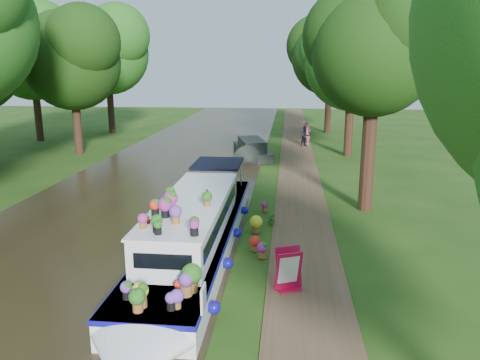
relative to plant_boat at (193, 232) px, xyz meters
name	(u,v)px	position (x,y,z in m)	size (l,w,h in m)	color
ground	(270,231)	(2.25, 2.65, -0.85)	(100.00, 100.00, 0.00)	#203F0F
canal_water	(109,225)	(-3.75, 2.65, -0.84)	(10.00, 100.00, 0.02)	black
towpath	(303,232)	(3.45, 2.65, -0.84)	(2.20, 100.00, 0.03)	#503925
plant_boat	(193,232)	(0.00, 0.00, 0.00)	(2.29, 13.52, 2.26)	white
tree_near_overhang	(375,44)	(6.04, 5.72, 5.75)	(5.52, 5.28, 8.99)	black
tree_near_mid	(352,55)	(6.73, 17.73, 5.58)	(6.90, 6.60, 9.40)	black
tree_near_far	(330,51)	(6.23, 28.74, 6.20)	(7.59, 7.26, 10.30)	black
tree_far_c	(72,54)	(-11.27, 16.74, 5.67)	(7.13, 6.82, 9.59)	black
tree_far_d	(107,46)	(-12.77, 26.75, 6.55)	(8.05, 7.70, 10.85)	black
tree_far_h	(32,48)	(-16.77, 21.74, 6.28)	(7.82, 7.48, 10.49)	black
second_boat	(252,150)	(0.50, 16.50, -0.37)	(3.06, 6.44, 1.18)	black
sandwich_board	(288,271)	(2.93, -1.87, -0.32)	(0.76, 0.79, 1.12)	#B90D34
pedestrian_pink	(306,134)	(4.15, 21.36, 0.06)	(0.65, 0.42, 1.77)	pink
pedestrian_dark	(305,136)	(4.07, 20.97, -0.08)	(0.72, 0.56, 1.48)	black
verge_plant	(272,219)	(2.30, 3.32, -0.64)	(0.39, 0.34, 0.43)	#337021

